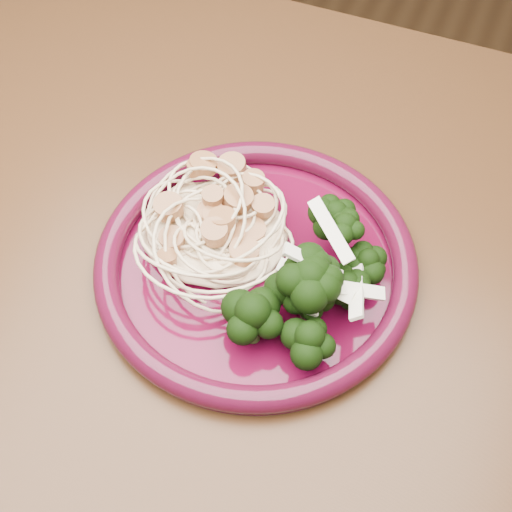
% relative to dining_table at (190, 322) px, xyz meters
% --- Properties ---
extents(dining_table, '(1.20, 0.80, 0.75)m').
position_rel_dining_table_xyz_m(dining_table, '(0.00, 0.00, 0.00)').
color(dining_table, '#472814').
rests_on(dining_table, ground).
extents(dinner_plate, '(0.36, 0.36, 0.02)m').
position_rel_dining_table_xyz_m(dinner_plate, '(0.06, 0.02, 0.11)').
color(dinner_plate, '#47061E').
rests_on(dinner_plate, dining_table).
extents(spaghetti_pile, '(0.17, 0.16, 0.03)m').
position_rel_dining_table_xyz_m(spaghetti_pile, '(0.02, 0.04, 0.12)').
color(spaghetti_pile, beige).
rests_on(spaghetti_pile, dinner_plate).
extents(scallop_cluster, '(0.16, 0.16, 0.04)m').
position_rel_dining_table_xyz_m(scallop_cluster, '(0.02, 0.04, 0.16)').
color(scallop_cluster, '#AB7448').
rests_on(scallop_cluster, spaghetti_pile).
extents(broccoli_pile, '(0.14, 0.18, 0.05)m').
position_rel_dining_table_xyz_m(broccoli_pile, '(0.12, 0.00, 0.13)').
color(broccoli_pile, black).
rests_on(broccoli_pile, dinner_plate).
extents(onion_garnish, '(0.10, 0.12, 0.06)m').
position_rel_dining_table_xyz_m(onion_garnish, '(0.12, 0.00, 0.17)').
color(onion_garnish, white).
rests_on(onion_garnish, broccoli_pile).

